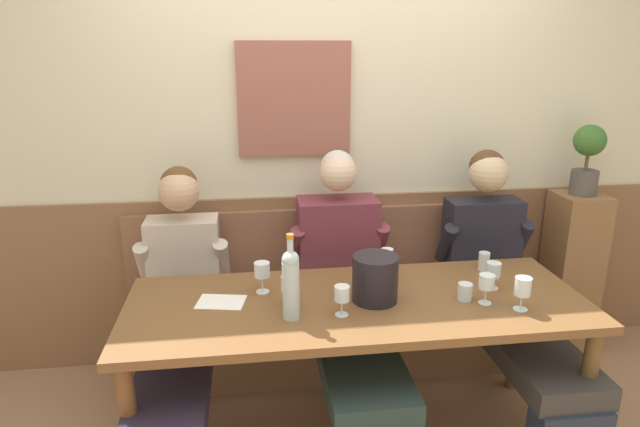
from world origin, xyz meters
TOP-DOWN VIEW (x-y plane):
  - room_wall_back at (-0.00, 1.09)m, footprint 6.80×0.12m
  - wood_wainscot_panel at (0.00, 1.04)m, footprint 6.80×0.03m
  - wall_bench at (0.00, 0.83)m, footprint 2.38×0.42m
  - dining_table at (0.00, 0.17)m, footprint 2.08×0.77m
  - person_center_left_seat at (-0.83, 0.48)m, footprint 0.49×1.21m
  - person_right_seat at (0.01, 0.50)m, footprint 0.54×1.22m
  - person_left_seat at (0.86, 0.48)m, footprint 0.53×1.21m
  - ice_bucket at (0.08, 0.16)m, footprint 0.21×0.21m
  - wine_bottle_green_tall at (-0.31, 0.04)m, footprint 0.07×0.07m
  - wine_glass_mid_left at (0.66, 0.21)m, footprint 0.07×0.07m
  - wine_glass_right_end at (0.19, 0.38)m, footprint 0.06×0.06m
  - wine_glass_left_end at (-0.09, 0.04)m, footprint 0.07×0.07m
  - wine_glass_center_front at (0.69, -0.02)m, footprint 0.07×0.07m
  - wine_glass_by_bottle at (-0.30, 0.16)m, footprint 0.08×0.08m
  - wine_glass_mid_right at (-0.42, 0.31)m, footprint 0.07×0.07m
  - wine_glass_near_bucket at (0.56, 0.06)m, footprint 0.07×0.07m
  - water_tumbler_center at (0.48, 0.11)m, footprint 0.07×0.07m
  - water_tumbler_right at (0.71, 0.42)m, footprint 0.06×0.06m
  - tasting_sheet_left_guest at (-0.61, 0.23)m, footprint 0.24×0.19m
  - corner_pedestal at (1.49, 0.86)m, footprint 0.28×0.28m
  - potted_plant at (1.49, 0.86)m, footprint 0.18×0.18m

SIDE VIEW (x-z plane):
  - wall_bench at x=0.00m, z-range -0.19..0.75m
  - wood_wainscot_panel at x=0.00m, z-range 0.00..1.01m
  - corner_pedestal at x=1.49m, z-range 0.00..1.01m
  - person_center_left_seat at x=-0.83m, z-range -0.01..1.25m
  - person_left_seat at x=0.86m, z-range -0.02..1.28m
  - person_right_seat at x=0.01m, z-range -0.02..1.30m
  - dining_table at x=0.00m, z-range 0.29..1.04m
  - tasting_sheet_left_guest at x=-0.61m, z-range 0.75..0.76m
  - water_tumbler_center at x=0.48m, z-range 0.75..0.83m
  - water_tumbler_right at x=0.71m, z-range 0.75..0.85m
  - wine_glass_mid_left at x=0.66m, z-range 0.78..0.91m
  - wine_glass_left_end at x=-0.09m, z-range 0.78..0.92m
  - wine_glass_near_bucket at x=0.56m, z-range 0.78..0.92m
  - wine_glass_by_bottle at x=-0.30m, z-range 0.78..0.92m
  - wine_glass_mid_right at x=-0.42m, z-range 0.79..0.93m
  - ice_bucket at x=0.08m, z-range 0.75..0.97m
  - wine_glass_center_front at x=0.69m, z-range 0.79..0.94m
  - wine_glass_right_end at x=0.19m, z-range 0.79..0.95m
  - wine_bottle_green_tall at x=-0.31m, z-range 0.73..1.11m
  - potted_plant at x=1.49m, z-range 1.03..1.45m
  - room_wall_back at x=0.00m, z-range 0.00..2.80m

